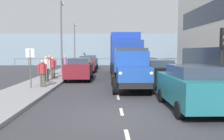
% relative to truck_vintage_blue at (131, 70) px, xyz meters
% --- Properties ---
extents(ground_plane, '(80.00, 80.00, 0.00)m').
position_rel_truck_vintage_blue_xyz_m(ground_plane, '(0.83, -3.95, -1.18)').
color(ground_plane, '#38383D').
extents(sidewalk_left, '(2.66, 36.86, 0.15)m').
position_rel_truck_vintage_blue_xyz_m(sidewalk_left, '(-4.12, -3.95, -1.10)').
color(sidewalk_left, gray).
rests_on(sidewalk_left, ground_plane).
extents(sidewalk_right, '(2.66, 36.86, 0.15)m').
position_rel_truck_vintage_blue_xyz_m(sidewalk_right, '(5.79, -3.95, -1.10)').
color(sidewalk_right, gray).
rests_on(sidewalk_right, ground_plane).
extents(road_centreline_markings, '(0.12, 32.93, 0.01)m').
position_rel_truck_vintage_blue_xyz_m(road_centreline_markings, '(0.83, -3.38, -1.17)').
color(road_centreline_markings, silver).
rests_on(road_centreline_markings, ground_plane).
extents(sea_horizon, '(80.00, 0.80, 5.00)m').
position_rel_truck_vintage_blue_xyz_m(sea_horizon, '(0.83, -25.38, 1.32)').
color(sea_horizon, gray).
rests_on(sea_horizon, ground_plane).
extents(seawall_railing, '(28.08, 0.08, 1.20)m').
position_rel_truck_vintage_blue_xyz_m(seawall_railing, '(0.83, -21.78, -0.26)').
color(seawall_railing, '#4C5156').
rests_on(seawall_railing, ground_plane).
extents(truck_vintage_blue, '(2.17, 5.64, 2.43)m').
position_rel_truck_vintage_blue_xyz_m(truck_vintage_blue, '(0.00, 0.00, 0.00)').
color(truck_vintage_blue, black).
rests_on(truck_vintage_blue, ground_plane).
extents(lorry_cargo_blue, '(2.58, 8.20, 3.87)m').
position_rel_truck_vintage_blue_xyz_m(lorry_cargo_blue, '(-0.26, -8.75, 0.90)').
color(lorry_cargo_blue, '#193899').
rests_on(lorry_cargo_blue, ground_plane).
extents(car_teal_kerbside_near, '(1.83, 4.24, 1.72)m').
position_rel_truck_vintage_blue_xyz_m(car_teal_kerbside_near, '(-1.84, 4.64, -0.28)').
color(car_teal_kerbside_near, '#1E6670').
rests_on(car_teal_kerbside_near, ground_plane).
extents(car_black_kerbside_1, '(1.82, 3.96, 1.72)m').
position_rel_truck_vintage_blue_xyz_m(car_black_kerbside_1, '(-1.84, -1.36, -0.28)').
color(car_black_kerbside_1, black).
rests_on(car_black_kerbside_1, ground_plane).
extents(car_silver_kerbside_2, '(1.82, 3.97, 1.72)m').
position_rel_truck_vintage_blue_xyz_m(car_silver_kerbside_2, '(-1.84, -6.38, -0.28)').
color(car_silver_kerbside_2, '#B7BABF').
rests_on(car_silver_kerbside_2, ground_plane).
extents(car_maroon_oppositeside_0, '(1.96, 4.42, 1.72)m').
position_rel_truck_vintage_blue_xyz_m(car_maroon_oppositeside_0, '(3.51, -5.04, -0.28)').
color(car_maroon_oppositeside_0, maroon).
rests_on(car_maroon_oppositeside_0, ground_plane).
extents(car_red_oppositeside_1, '(1.82, 3.94, 1.72)m').
position_rel_truck_vintage_blue_xyz_m(car_red_oppositeside_1, '(3.51, -11.93, -0.28)').
color(car_red_oppositeside_1, '#B21E1E').
rests_on(car_red_oppositeside_1, ground_plane).
extents(car_navy_oppositeside_2, '(1.80, 4.56, 1.72)m').
position_rel_truck_vintage_blue_xyz_m(car_navy_oppositeside_2, '(3.51, -17.29, -0.28)').
color(car_navy_oppositeside_2, navy).
rests_on(car_navy_oppositeside_2, ground_plane).
extents(pedestrian_couple_a, '(0.53, 0.34, 1.61)m').
position_rel_truck_vintage_blue_xyz_m(pedestrian_couple_a, '(5.14, -0.40, -0.09)').
color(pedestrian_couple_a, '#4C473D').
rests_on(pedestrian_couple_a, sidewalk_right).
extents(pedestrian_near_railing, '(0.53, 0.34, 1.78)m').
position_rel_truck_vintage_blue_xyz_m(pedestrian_near_railing, '(5.66, -3.37, 0.02)').
color(pedestrian_near_railing, black).
rests_on(pedestrian_near_railing, sidewalk_right).
extents(pedestrian_couple_b, '(0.53, 0.34, 1.65)m').
position_rel_truck_vintage_blue_xyz_m(pedestrian_couple_b, '(5.63, -5.27, -0.06)').
color(pedestrian_couple_b, '#4C473D').
rests_on(pedestrian_couple_b, sidewalk_right).
extents(pedestrian_with_bag, '(0.53, 0.34, 1.73)m').
position_rel_truck_vintage_blue_xyz_m(pedestrian_with_bag, '(6.36, -7.41, -0.01)').
color(pedestrian_with_bag, '#4C473D').
rests_on(pedestrian_with_bag, sidewalk_right).
extents(pedestrian_in_dark_coat, '(0.53, 0.34, 1.67)m').
position_rel_truck_vintage_blue_xyz_m(pedestrian_in_dark_coat, '(5.38, -9.37, -0.04)').
color(pedestrian_in_dark_coat, '#383342').
rests_on(pedestrian_in_dark_coat, sidewalk_right).
extents(traffic_light_near, '(0.28, 0.41, 3.20)m').
position_rel_truck_vintage_blue_xyz_m(traffic_light_near, '(-4.18, 2.27, 1.29)').
color(traffic_light_near, black).
rests_on(traffic_light_near, sidewalk_left).
extents(lamp_post_promenade, '(0.32, 1.14, 6.75)m').
position_rel_truck_vintage_blue_xyz_m(lamp_post_promenade, '(5.62, -9.16, 2.97)').
color(lamp_post_promenade, '#59595B').
rests_on(lamp_post_promenade, sidewalk_right).
extents(lamp_post_far, '(0.32, 1.14, 5.79)m').
position_rel_truck_vintage_blue_xyz_m(lamp_post_far, '(5.70, -18.95, 2.47)').
color(lamp_post_far, '#59595B').
rests_on(lamp_post_far, sidewalk_right).
extents(street_sign, '(0.50, 0.07, 2.25)m').
position_rel_truck_vintage_blue_xyz_m(street_sign, '(5.74, -0.10, 0.50)').
color(street_sign, '#4C4C4C').
rests_on(street_sign, sidewalk_right).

